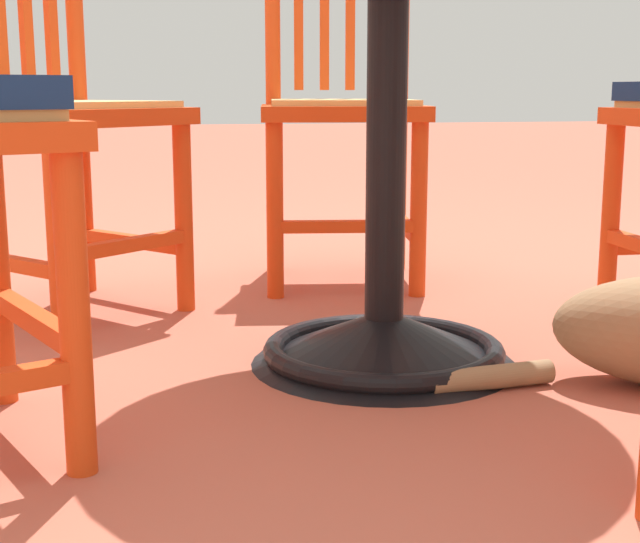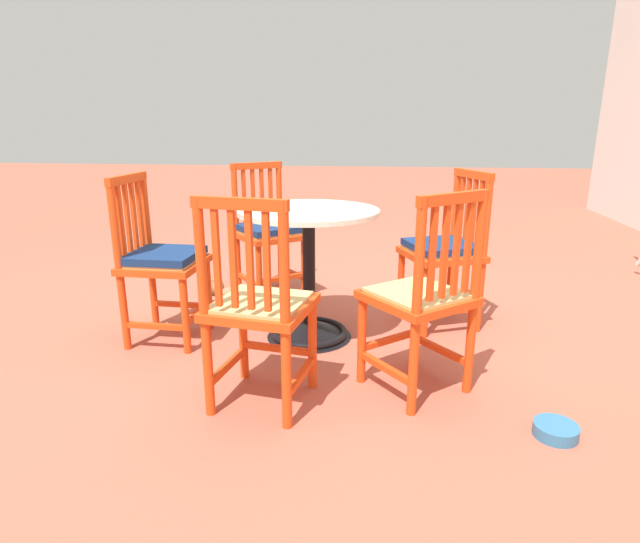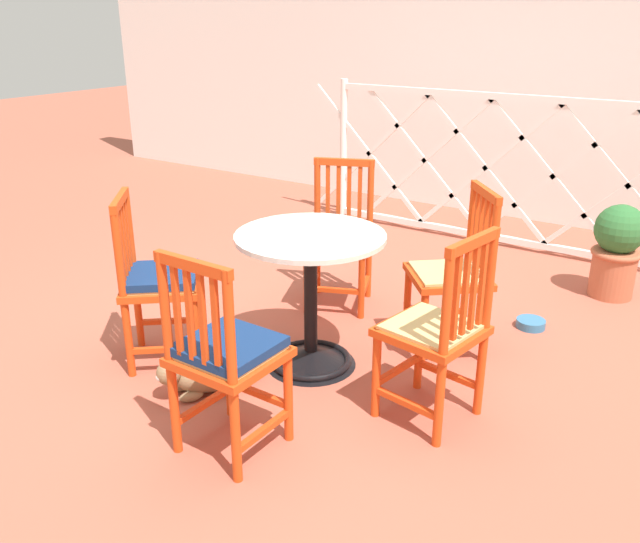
% 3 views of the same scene
% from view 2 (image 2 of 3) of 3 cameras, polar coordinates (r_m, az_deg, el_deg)
% --- Properties ---
extents(ground_plane, '(24.00, 24.00, 0.00)m').
position_cam_2_polar(ground_plane, '(2.95, -0.25, -7.22)').
color(ground_plane, '#AD5642').
extents(cafe_table, '(0.76, 0.76, 0.73)m').
position_cam_2_polar(cafe_table, '(2.85, -1.23, -1.95)').
color(cafe_table, black).
rests_on(cafe_table, ground_plane).
extents(orange_chair_at_corner, '(0.41, 0.41, 0.91)m').
position_cam_2_polar(orange_chair_at_corner, '(2.92, -17.23, 1.06)').
color(orange_chair_at_corner, '#D64214').
rests_on(orange_chair_at_corner, ground_plane).
extents(orange_chair_facing_out, '(0.46, 0.46, 0.91)m').
position_cam_2_polar(orange_chair_facing_out, '(2.13, -6.84, -4.16)').
color(orange_chair_facing_out, '#D64214').
rests_on(orange_chair_facing_out, ground_plane).
extents(orange_chair_tucked_in, '(0.56, 0.56, 0.91)m').
position_cam_2_polar(orange_chair_tucked_in, '(2.28, 11.25, -3.03)').
color(orange_chair_tucked_in, '#D64214').
rests_on(orange_chair_tucked_in, ground_plane).
extents(orange_chair_by_planter, '(0.52, 0.52, 0.91)m').
position_cam_2_polar(orange_chair_by_planter, '(3.09, 13.65, 2.15)').
color(orange_chair_by_planter, '#D64214').
rests_on(orange_chair_by_planter, ground_plane).
extents(orange_chair_near_fence, '(0.56, 0.56, 0.91)m').
position_cam_2_polar(orange_chair_near_fence, '(3.55, -5.76, 4.30)').
color(orange_chair_near_fence, '#D64214').
rests_on(orange_chair_near_fence, ground_plane).
extents(tabby_cat, '(0.39, 0.72, 0.23)m').
position_cam_2_polar(tabby_cat, '(3.26, -8.96, -3.31)').
color(tabby_cat, '#8E704C').
rests_on(tabby_cat, ground_plane).
extents(pet_water_bowl, '(0.17, 0.17, 0.05)m').
position_cam_2_polar(pet_water_bowl, '(2.28, 24.68, -15.71)').
color(pet_water_bowl, teal).
rests_on(pet_water_bowl, ground_plane).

